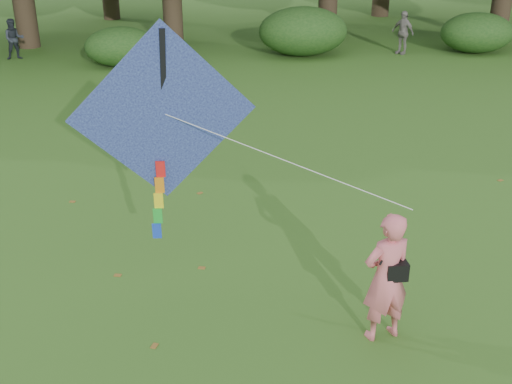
{
  "coord_description": "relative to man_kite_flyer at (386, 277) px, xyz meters",
  "views": [
    {
      "loc": [
        -2.41,
        -7.03,
        5.69
      ],
      "look_at": [
        -1.12,
        2.0,
        1.5
      ],
      "focal_mm": 45.0,
      "sensor_mm": 36.0,
      "label": 1
    }
  ],
  "objects": [
    {
      "name": "fallen_leaves",
      "position": [
        -1.1,
        2.12,
        -0.97
      ],
      "size": [
        9.4,
        15.43,
        0.01
      ],
      "color": "brown",
      "rests_on": "ground"
    },
    {
      "name": "man_kite_flyer",
      "position": [
        0.0,
        0.0,
        0.0
      ],
      "size": [
        0.8,
        0.61,
        1.95
      ],
      "primitive_type": "imported",
      "rotation": [
        0.0,
        0.0,
        3.37
      ],
      "color": "#DF6970",
      "rests_on": "ground"
    },
    {
      "name": "flying_kite",
      "position": [
        -2.88,
        1.81,
        1.86
      ],
      "size": [
        4.5,
        2.11,
        3.4
      ],
      "color": "#244F9D",
      "rests_on": "ground"
    },
    {
      "name": "bystander_right",
      "position": [
        6.56,
        17.47,
        -0.13
      ],
      "size": [
        0.91,
        1.04,
        1.68
      ],
      "primitive_type": "imported",
      "rotation": [
        0.0,
        0.0,
        -0.95
      ],
      "color": "gray",
      "rests_on": "ground"
    },
    {
      "name": "crossbody_bag",
      "position": [
        0.12,
        -0.03,
        0.13
      ],
      "size": [
        0.43,
        0.2,
        0.74
      ],
      "color": "black",
      "rests_on": "ground"
    },
    {
      "name": "ground",
      "position": [
        -0.41,
        -0.11,
        -0.97
      ],
      "size": [
        100.0,
        100.0,
        0.0
      ],
      "primitive_type": "plane",
      "color": "#265114",
      "rests_on": "ground"
    },
    {
      "name": "shrub_band",
      "position": [
        -1.13,
        17.49,
        -0.12
      ],
      "size": [
        39.15,
        3.22,
        1.88
      ],
      "color": "#264919",
      "rests_on": "ground"
    },
    {
      "name": "bystander_left",
      "position": [
        -8.51,
        18.67,
        -0.2
      ],
      "size": [
        0.87,
        0.75,
        1.54
      ],
      "primitive_type": "imported",
      "rotation": [
        0.0,
        0.0,
        0.26
      ],
      "color": "#262B33",
      "rests_on": "ground"
    }
  ]
}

